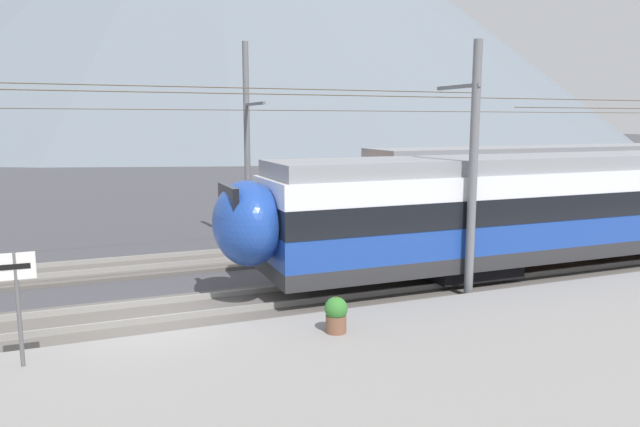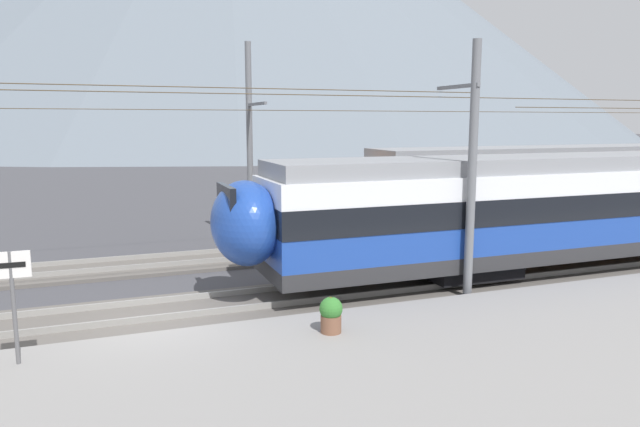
{
  "view_description": "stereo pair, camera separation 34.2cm",
  "coord_description": "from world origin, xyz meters",
  "px_view_note": "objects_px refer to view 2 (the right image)",
  "views": [
    {
      "loc": [
        -1.33,
        -13.64,
        4.91
      ],
      "look_at": [
        5.28,
        3.17,
        2.06
      ],
      "focal_mm": 32.75,
      "sensor_mm": 36.0,
      "label": 1
    },
    {
      "loc": [
        -1.01,
        -13.76,
        4.91
      ],
      "look_at": [
        5.28,
        3.17,
        2.06
      ],
      "focal_mm": 32.75,
      "sensor_mm": 36.0,
      "label": 2
    }
  ],
  "objects_px": {
    "catenary_mast_far_side": "(251,142)",
    "platform_sign": "(12,282)",
    "catenary_mast_mid": "(469,166)",
    "potted_plant_platform_edge": "(331,313)"
  },
  "relations": [
    {
      "from": "catenary_mast_mid",
      "to": "platform_sign",
      "type": "distance_m",
      "value": 11.2
    },
    {
      "from": "potted_plant_platform_edge",
      "to": "catenary_mast_mid",
      "type": "bearing_deg",
      "value": 22.07
    },
    {
      "from": "potted_plant_platform_edge",
      "to": "catenary_mast_far_side",
      "type": "bearing_deg",
      "value": 85.0
    },
    {
      "from": "catenary_mast_mid",
      "to": "catenary_mast_far_side",
      "type": "bearing_deg",
      "value": 112.46
    },
    {
      "from": "catenary_mast_mid",
      "to": "platform_sign",
      "type": "xyz_separation_m",
      "value": [
        -10.96,
        -1.41,
        -1.79
      ]
    },
    {
      "from": "catenary_mast_far_side",
      "to": "platform_sign",
      "type": "height_order",
      "value": "catenary_mast_far_side"
    },
    {
      "from": "platform_sign",
      "to": "catenary_mast_mid",
      "type": "bearing_deg",
      "value": 7.33
    },
    {
      "from": "catenary_mast_far_side",
      "to": "platform_sign",
      "type": "relative_size",
      "value": 20.43
    },
    {
      "from": "catenary_mast_far_side",
      "to": "potted_plant_platform_edge",
      "type": "xyz_separation_m",
      "value": [
        -0.97,
        -11.08,
        -3.35
      ]
    },
    {
      "from": "catenary_mast_mid",
      "to": "potted_plant_platform_edge",
      "type": "xyz_separation_m",
      "value": [
        -4.75,
        -1.93,
        -2.96
      ]
    }
  ]
}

